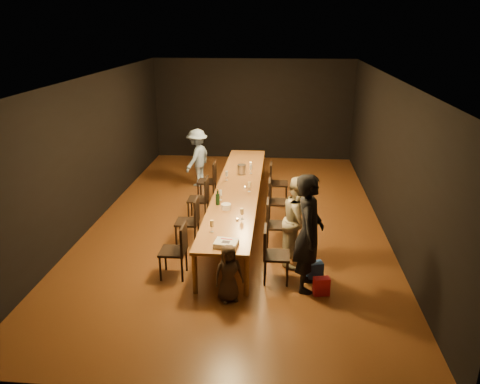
# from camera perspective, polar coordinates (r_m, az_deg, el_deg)

# --- Properties ---
(ground) EXTENTS (10.00, 10.00, 0.00)m
(ground) POSITION_cam_1_polar(r_m,az_deg,el_deg) (10.02, -0.26, -3.48)
(ground) COLOR #411E10
(ground) RESTS_ON ground
(room_shell) EXTENTS (6.04, 10.04, 3.02)m
(room_shell) POSITION_cam_1_polar(r_m,az_deg,el_deg) (9.39, -0.28, 8.23)
(room_shell) COLOR black
(room_shell) RESTS_ON ground
(table) EXTENTS (0.90, 6.00, 0.75)m
(table) POSITION_cam_1_polar(r_m,az_deg,el_deg) (9.77, -0.27, 0.30)
(table) COLOR #9B5D2D
(table) RESTS_ON ground
(chair_right_0) EXTENTS (0.42, 0.42, 0.93)m
(chair_right_0) POSITION_cam_1_polar(r_m,az_deg,el_deg) (7.62, 4.48, -7.64)
(chair_right_0) COLOR black
(chair_right_0) RESTS_ON ground
(chair_right_1) EXTENTS (0.42, 0.42, 0.93)m
(chair_right_1) POSITION_cam_1_polar(r_m,az_deg,el_deg) (8.70, 4.60, -3.99)
(chair_right_1) COLOR black
(chair_right_1) RESTS_ON ground
(chair_right_2) EXTENTS (0.42, 0.42, 0.93)m
(chair_right_2) POSITION_cam_1_polar(r_m,az_deg,el_deg) (9.81, 4.69, -1.15)
(chair_right_2) COLOR black
(chair_right_2) RESTS_ON ground
(chair_right_3) EXTENTS (0.42, 0.42, 0.93)m
(chair_right_3) POSITION_cam_1_polar(r_m,az_deg,el_deg) (10.94, 4.76, 1.11)
(chair_right_3) COLOR black
(chair_right_3) RESTS_ON ground
(chair_left_0) EXTENTS (0.42, 0.42, 0.93)m
(chair_left_0) POSITION_cam_1_polar(r_m,az_deg,el_deg) (7.81, -8.18, -7.08)
(chair_left_0) COLOR black
(chair_left_0) RESTS_ON ground
(chair_left_1) EXTENTS (0.42, 0.42, 0.93)m
(chair_left_1) POSITION_cam_1_polar(r_m,az_deg,el_deg) (8.87, -6.47, -3.58)
(chair_left_1) COLOR black
(chair_left_1) RESTS_ON ground
(chair_left_2) EXTENTS (0.42, 0.42, 0.93)m
(chair_left_2) POSITION_cam_1_polar(r_m,az_deg,el_deg) (9.96, -5.14, -0.84)
(chair_left_2) COLOR black
(chair_left_2) RESTS_ON ground
(chair_left_3) EXTENTS (0.42, 0.42, 0.93)m
(chair_left_3) POSITION_cam_1_polar(r_m,az_deg,el_deg) (11.07, -4.08, 1.36)
(chair_left_3) COLOR black
(chair_left_3) RESTS_ON ground
(woman_birthday) EXTENTS (0.51, 0.73, 1.90)m
(woman_birthday) POSITION_cam_1_polar(r_m,az_deg,el_deg) (7.27, 8.38, -4.98)
(woman_birthday) COLOR black
(woman_birthday) RESTS_ON ground
(woman_tan) EXTENTS (0.81, 0.92, 1.57)m
(woman_tan) POSITION_cam_1_polar(r_m,az_deg,el_deg) (8.10, 7.23, -3.49)
(woman_tan) COLOR tan
(woman_tan) RESTS_ON ground
(man_blue) EXTENTS (0.84, 1.08, 1.47)m
(man_blue) POSITION_cam_1_polar(r_m,az_deg,el_deg) (12.03, -5.22, 4.20)
(man_blue) COLOR #839FCB
(man_blue) RESTS_ON ground
(child) EXTENTS (0.53, 0.45, 0.91)m
(child) POSITION_cam_1_polar(r_m,az_deg,el_deg) (7.10, -1.41, -9.85)
(child) COLOR #3E2F22
(child) RESTS_ON ground
(gift_bag_red) EXTENTS (0.27, 0.18, 0.29)m
(gift_bag_red) POSITION_cam_1_polar(r_m,az_deg,el_deg) (7.48, 9.89, -11.25)
(gift_bag_red) COLOR red
(gift_bag_red) RESTS_ON ground
(gift_bag_blue) EXTENTS (0.29, 0.24, 0.32)m
(gift_bag_blue) POSITION_cam_1_polar(r_m,az_deg,el_deg) (7.85, 9.07, -9.50)
(gift_bag_blue) COLOR #23479B
(gift_bag_blue) RESTS_ON ground
(birthday_cake) EXTENTS (0.38, 0.32, 0.08)m
(birthday_cake) POSITION_cam_1_polar(r_m,az_deg,el_deg) (7.23, -1.70, -6.29)
(birthday_cake) COLOR white
(birthday_cake) RESTS_ON table
(plate_stack) EXTENTS (0.22, 0.22, 0.10)m
(plate_stack) POSITION_cam_1_polar(r_m,az_deg,el_deg) (8.60, -1.71, -1.79)
(plate_stack) COLOR white
(plate_stack) RESTS_ON table
(champagne_bottle) EXTENTS (0.09, 0.09, 0.32)m
(champagne_bottle) POSITION_cam_1_polar(r_m,az_deg,el_deg) (8.78, -2.74, -0.57)
(champagne_bottle) COLOR black
(champagne_bottle) RESTS_ON table
(ice_bucket) EXTENTS (0.20, 0.20, 0.21)m
(ice_bucket) POSITION_cam_1_polar(r_m,az_deg,el_deg) (10.61, 0.20, 2.80)
(ice_bucket) COLOR #B2B2B7
(ice_bucket) RESTS_ON table
(wineglass_0) EXTENTS (0.06, 0.06, 0.21)m
(wineglass_0) POSITION_cam_1_polar(r_m,az_deg,el_deg) (7.68, -3.45, -4.17)
(wineglass_0) COLOR beige
(wineglass_0) RESTS_ON table
(wineglass_1) EXTENTS (0.06, 0.06, 0.21)m
(wineglass_1) POSITION_cam_1_polar(r_m,az_deg,el_deg) (8.14, 0.23, -2.69)
(wineglass_1) COLOR beige
(wineglass_1) RESTS_ON table
(wineglass_2) EXTENTS (0.06, 0.06, 0.21)m
(wineglass_2) POSITION_cam_1_polar(r_m,az_deg,el_deg) (9.03, -2.39, -0.38)
(wineglass_2) COLOR silver
(wineglass_2) RESTS_ON table
(wineglass_3) EXTENTS (0.06, 0.06, 0.21)m
(wineglass_3) POSITION_cam_1_polar(r_m,az_deg,el_deg) (9.47, 1.13, 0.64)
(wineglass_3) COLOR beige
(wineglass_3) RESTS_ON table
(wineglass_4) EXTENTS (0.06, 0.06, 0.21)m
(wineglass_4) POSITION_cam_1_polar(r_m,az_deg,el_deg) (10.17, -1.63, 2.00)
(wineglass_4) COLOR silver
(wineglass_4) RESTS_ON table
(wineglass_5) EXTENTS (0.06, 0.06, 0.21)m
(wineglass_5) POSITION_cam_1_polar(r_m,az_deg,el_deg) (10.62, 1.32, 2.79)
(wineglass_5) COLOR silver
(wineglass_5) RESTS_ON table
(tealight_near) EXTENTS (0.05, 0.05, 0.03)m
(tealight_near) POSITION_cam_1_polar(r_m,az_deg,el_deg) (8.14, -0.33, -3.36)
(tealight_near) COLOR #B2B7B2
(tealight_near) RESTS_ON table
(tealight_mid) EXTENTS (0.05, 0.05, 0.03)m
(tealight_mid) POSITION_cam_1_polar(r_m,az_deg,el_deg) (9.70, 0.60, 0.56)
(tealight_mid) COLOR #B2B7B2
(tealight_mid) RESTS_ON table
(tealight_far) EXTENTS (0.05, 0.05, 0.03)m
(tealight_far) POSITION_cam_1_polar(r_m,az_deg,el_deg) (11.40, 1.30, 3.54)
(tealight_far) COLOR #B2B7B2
(tealight_far) RESTS_ON table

